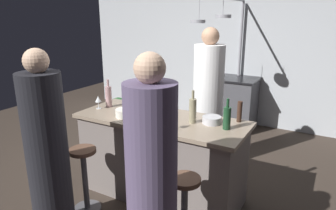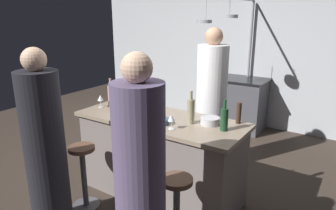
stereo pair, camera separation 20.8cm
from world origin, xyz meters
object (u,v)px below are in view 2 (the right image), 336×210
mixing_bowl_ceramic (125,112)px  stove_range (241,104)px  wine_bottle_rose (111,95)px  wine_bottle_green (224,119)px  wine_bottle_white (191,111)px  potted_plant (127,109)px  mixing_bowl_blue (162,122)px  wine_glass_near_left_guest (100,98)px  guest_right (140,183)px  mixing_bowl_steel (210,121)px  bar_stool_left (84,174)px  guest_left (45,150)px  wine_glass_by_chef (171,118)px  pepper_mill (239,113)px  chef (211,106)px

mixing_bowl_ceramic → stove_range: bearing=82.4°
wine_bottle_rose → wine_bottle_green: (1.42, -0.02, -0.01)m
wine_bottle_white → wine_bottle_green: size_ratio=1.10×
potted_plant → mixing_bowl_blue: bearing=-41.1°
stove_range → wine_glass_near_left_guest: 2.70m
guest_right → mixing_bowl_steel: (0.01, 1.08, 0.14)m
bar_stool_left → mixing_bowl_ceramic: (0.17, 0.47, 0.57)m
guest_right → wine_bottle_rose: size_ratio=5.27×
bar_stool_left → guest_left: (-0.02, -0.38, 0.40)m
wine_bottle_white → stove_range: bearing=98.1°
wine_bottle_rose → potted_plant: bearing=125.8°
wine_glass_by_chef → wine_glass_near_left_guest: 1.07m
bar_stool_left → wine_bottle_rose: wine_bottle_rose is taller
pepper_mill → wine_bottle_rose: size_ratio=0.65×
bar_stool_left → mixing_bowl_ceramic: bearing=69.7°
guest_left → mixing_bowl_steel: bearing=46.0°
wine_glass_near_left_guest → chef: bearing=46.0°
guest_right → wine_glass_by_chef: size_ratio=11.72×
guest_right → potted_plant: bearing=132.6°
pepper_mill → wine_glass_by_chef: bearing=-133.3°
potted_plant → pepper_mill: pepper_mill is taller
chef → wine_bottle_rose: (-0.88, -0.85, 0.20)m
stove_range → chef: (0.15, -1.55, 0.38)m
chef → wine_bottle_rose: chef is taller
pepper_mill → wine_bottle_white: size_ratio=0.64×
chef → wine_bottle_green: size_ratio=6.02×
guest_right → pepper_mill: 1.30m
stove_range → mixing_bowl_steel: bearing=-77.5°
wine_glass_near_left_guest → mixing_bowl_blue: size_ratio=1.04×
potted_plant → chef: bearing=-17.6°
chef → pepper_mill: 0.87m
wine_glass_near_left_guest → wine_bottle_white: bearing=4.9°
pepper_mill → wine_bottle_rose: wine_bottle_rose is taller
wine_bottle_green → wine_glass_by_chef: bearing=-150.7°
wine_bottle_green → mixing_bowl_steel: size_ratio=1.59×
wine_bottle_white → mixing_bowl_blue: bearing=-139.9°
pepper_mill → wine_glass_near_left_guest: bearing=-167.0°
guest_left → wine_glass_near_left_guest: guest_left is taller
potted_plant → mixing_bowl_ceramic: bearing=-49.2°
chef → pepper_mill: (0.58, -0.62, 0.18)m
potted_plant → pepper_mill: bearing=-26.0°
wine_bottle_white → mixing_bowl_blue: 0.30m
wine_glass_by_chef → pepper_mill: bearing=46.7°
bar_stool_left → mixing_bowl_blue: (0.65, 0.46, 0.55)m
pepper_mill → wine_glass_by_chef: 0.68m
stove_range → bar_stool_left: stove_range is taller
wine_bottle_rose → mixing_bowl_ceramic: bearing=-27.8°
guest_right → wine_bottle_rose: bearing=140.2°
mixing_bowl_steel → mixing_bowl_blue: (-0.39, -0.26, -0.01)m
bar_stool_left → wine_bottle_white: (0.86, 0.65, 0.65)m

